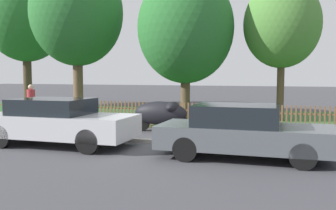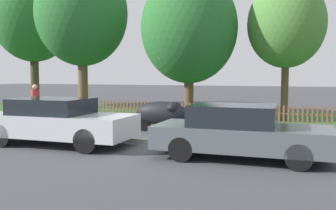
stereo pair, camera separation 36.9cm
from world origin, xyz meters
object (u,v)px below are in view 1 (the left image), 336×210
(parked_car_navy_estate, at_px, (58,121))
(tree_mid_park, at_px, (186,28))
(tree_behind_motorcycle, at_px, (77,13))
(pedestrian_near_fence, at_px, (31,101))
(covered_motorcycle, at_px, (162,113))
(tree_far_left, at_px, (282,25))
(parked_car_red_compact, at_px, (243,131))
(tree_nearest_kerb, at_px, (26,15))

(parked_car_navy_estate, height_order, tree_mid_park, tree_mid_park)
(tree_behind_motorcycle, height_order, pedestrian_near_fence, tree_behind_motorcycle)
(parked_car_navy_estate, bearing_deg, pedestrian_near_fence, 134.65)
(covered_motorcycle, height_order, tree_far_left, tree_far_left)
(tree_mid_park, distance_m, tree_far_left, 4.33)
(tree_behind_motorcycle, bearing_deg, parked_car_red_compact, -38.59)
(parked_car_red_compact, bearing_deg, tree_nearest_kerb, 143.07)
(tree_far_left, xyz_separation_m, pedestrian_near_fence, (-10.07, -4.50, -3.38))
(parked_car_red_compact, bearing_deg, tree_mid_park, 114.52)
(tree_mid_park, height_order, pedestrian_near_fence, tree_mid_park)
(tree_behind_motorcycle, distance_m, tree_mid_park, 5.86)
(parked_car_red_compact, xyz_separation_m, covered_motorcycle, (-3.35, 3.40, 0.01))
(covered_motorcycle, relative_size, tree_mid_park, 0.31)
(parked_car_navy_estate, bearing_deg, tree_behind_motorcycle, 116.67)
(parked_car_navy_estate, bearing_deg, tree_mid_park, 75.46)
(tree_behind_motorcycle, relative_size, pedestrian_near_fence, 4.75)
(tree_far_left, distance_m, pedestrian_near_fence, 11.53)
(tree_nearest_kerb, height_order, tree_behind_motorcycle, tree_nearest_kerb)
(parked_car_navy_estate, distance_m, parked_car_red_compact, 5.37)
(parked_car_navy_estate, distance_m, covered_motorcycle, 4.00)
(parked_car_red_compact, xyz_separation_m, tree_behind_motorcycle, (-9.39, 7.49, 4.53))
(parked_car_navy_estate, height_order, tree_nearest_kerb, tree_nearest_kerb)
(tree_behind_motorcycle, bearing_deg, tree_mid_park, -0.48)
(tree_mid_park, height_order, tree_far_left, tree_mid_park)
(tree_behind_motorcycle, bearing_deg, tree_far_left, 5.08)
(tree_nearest_kerb, bearing_deg, tree_far_left, -9.27)
(tree_far_left, bearing_deg, parked_car_navy_estate, -125.34)
(parked_car_red_compact, height_order, tree_far_left, tree_far_left)
(parked_car_navy_estate, bearing_deg, covered_motorcycle, 58.34)
(tree_far_left, bearing_deg, tree_behind_motorcycle, -174.92)
(tree_behind_motorcycle, bearing_deg, covered_motorcycle, -34.11)
(parked_car_navy_estate, bearing_deg, tree_far_left, 53.29)
(parked_car_navy_estate, xyz_separation_m, tree_far_left, (5.98, 8.44, 3.61))
(parked_car_red_compact, xyz_separation_m, pedestrian_near_fence, (-9.45, 3.89, 0.26))
(parked_car_navy_estate, distance_m, tree_nearest_kerb, 15.80)
(covered_motorcycle, distance_m, pedestrian_near_fence, 6.13)
(parked_car_navy_estate, distance_m, pedestrian_near_fence, 5.68)
(tree_far_left, relative_size, pedestrian_near_fence, 3.78)
(parked_car_red_compact, height_order, covered_motorcycle, parked_car_red_compact)
(parked_car_red_compact, height_order, tree_nearest_kerb, tree_nearest_kerb)
(parked_car_red_compact, distance_m, tree_behind_motorcycle, 12.84)
(tree_behind_motorcycle, relative_size, tree_far_left, 1.26)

